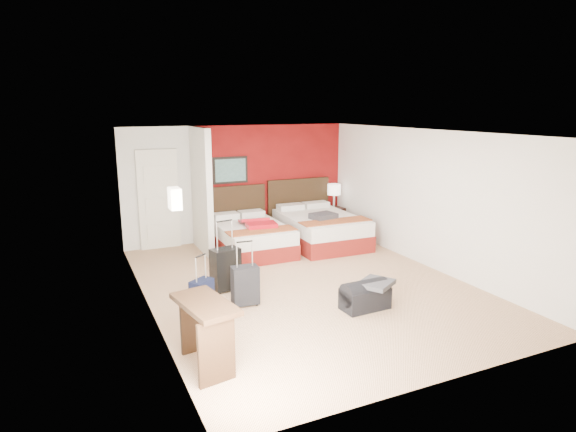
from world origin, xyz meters
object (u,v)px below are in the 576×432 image
suitcase_charcoal (245,287)px  desk (206,334)px  nightstand (334,219)px  table_lamp (334,196)px  suitcase_black (226,271)px  suitcase_navy (202,297)px  bed_left (251,238)px  bed_right (320,230)px  duffel_bag (365,297)px  red_suitcase_open (257,223)px

suitcase_charcoal → desk: desk is taller
nightstand → table_lamp: bearing=0.0°
suitcase_black → desk: 2.35m
nightstand → table_lamp: size_ratio=1.04×
suitcase_navy → table_lamp: bearing=4.9°
bed_left → bed_right: bed_right is taller
suitcase_black → suitcase_charcoal: suitcase_black is taller
bed_right → suitcase_black: 3.21m
bed_right → suitcase_black: (-2.68, -1.76, 0.02)m
bed_left → bed_right: bearing=-1.7°
bed_left → suitcase_navy: 3.02m
duffel_bag → desk: size_ratio=0.74×
bed_right → suitcase_navy: 4.07m
bed_left → suitcase_navy: (-1.70, -2.50, -0.05)m
table_lamp → suitcase_black: 4.36m
bed_left → suitcase_black: 2.14m
bed_right → desk: bearing=-131.0°
suitcase_charcoal → suitcase_navy: (-0.65, 0.02, -0.06)m
red_suitcase_open → nightstand: red_suitcase_open is taller
suitcase_navy → bed_right: bearing=3.0°
suitcase_navy → desk: desk is taller
suitcase_charcoal → bed_left: bearing=71.3°
bed_right → nightstand: bearing=47.3°
suitcase_black → suitcase_charcoal: 0.71m
suitcase_charcoal → duffel_bag: bearing=-25.3°
suitcase_navy → duffel_bag: (2.19, -0.88, -0.05)m
table_lamp → suitcase_charcoal: size_ratio=0.97×
table_lamp → suitcase_navy: size_ratio=1.21×
nightstand → suitcase_navy: 5.20m
bed_left → nightstand: bearing=18.4°
suitcase_navy → duffel_bag: 2.36m
bed_right → bed_left: bearing=179.3°
suitcase_navy → red_suitcase_open: bearing=19.3°
suitcase_black → duffel_bag: (1.62, -1.56, -0.16)m
table_lamp → desk: bearing=-132.8°
suitcase_black → bed_left: bearing=47.7°
bed_left → suitcase_navy: size_ratio=4.11×
bed_right → suitcase_navy: (-3.25, -2.44, -0.08)m
suitcase_charcoal → desk: 1.77m
bed_left → suitcase_black: size_ratio=2.83×
red_suitcase_open → suitcase_black: (-1.22, -1.72, -0.28)m
suitcase_charcoal → suitcase_black: bearing=100.1°
bed_left → suitcase_charcoal: bearing=-112.0°
suitcase_black → nightstand: bearing=26.0°
bed_right → suitcase_charcoal: bearing=-135.0°
red_suitcase_open → nightstand: bearing=28.9°
suitcase_charcoal → suitcase_navy: size_ratio=1.25×
red_suitcase_open → suitcase_charcoal: 2.70m
nightstand → table_lamp: 0.56m
bed_right → duffel_bag: size_ratio=2.98×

